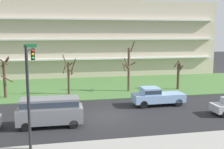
{
  "coord_description": "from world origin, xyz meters",
  "views": [
    {
      "loc": [
        -4.38,
        -23.88,
        7.46
      ],
      "look_at": [
        1.68,
        6.0,
        2.89
      ],
      "focal_mm": 43.72,
      "sensor_mm": 36.0,
      "label": 1
    }
  ],
  "objects_px": {
    "tree_right": "(178,75)",
    "van_gray_center_left": "(50,110)",
    "tree_center": "(129,68)",
    "tree_left": "(69,75)",
    "pickup_blue_near_left": "(156,96)",
    "traffic_signal_mast": "(30,77)",
    "tree_far_left": "(5,78)"
  },
  "relations": [
    {
      "from": "tree_far_left",
      "to": "tree_center",
      "type": "xyz_separation_m",
      "value": [
        15.04,
        0.64,
        0.66
      ]
    },
    {
      "from": "tree_right",
      "to": "van_gray_center_left",
      "type": "bearing_deg",
      "value": -144.67
    },
    {
      "from": "pickup_blue_near_left",
      "to": "traffic_signal_mast",
      "type": "height_order",
      "value": "traffic_signal_mast"
    },
    {
      "from": "tree_far_left",
      "to": "van_gray_center_left",
      "type": "height_order",
      "value": "tree_far_left"
    },
    {
      "from": "tree_far_left",
      "to": "tree_left",
      "type": "height_order",
      "value": "tree_left"
    },
    {
      "from": "tree_far_left",
      "to": "traffic_signal_mast",
      "type": "bearing_deg",
      "value": -73.6
    },
    {
      "from": "tree_center",
      "to": "tree_far_left",
      "type": "bearing_deg",
      "value": -177.56
    },
    {
      "from": "tree_right",
      "to": "tree_left",
      "type": "bearing_deg",
      "value": -179.12
    },
    {
      "from": "tree_right",
      "to": "traffic_signal_mast",
      "type": "relative_size",
      "value": 0.59
    },
    {
      "from": "tree_right",
      "to": "pickup_blue_near_left",
      "type": "bearing_deg",
      "value": -128.9
    },
    {
      "from": "tree_center",
      "to": "tree_left",
      "type": "bearing_deg",
      "value": -177.65
    },
    {
      "from": "tree_left",
      "to": "traffic_signal_mast",
      "type": "height_order",
      "value": "traffic_signal_mast"
    },
    {
      "from": "tree_center",
      "to": "pickup_blue_near_left",
      "type": "xyz_separation_m",
      "value": [
        1.03,
        -7.35,
        -2.06
      ]
    },
    {
      "from": "pickup_blue_near_left",
      "to": "tree_center",
      "type": "bearing_deg",
      "value": -82.46
    },
    {
      "from": "tree_far_left",
      "to": "traffic_signal_mast",
      "type": "relative_size",
      "value": 0.72
    },
    {
      "from": "tree_left",
      "to": "pickup_blue_near_left",
      "type": "bearing_deg",
      "value": -39.01
    },
    {
      "from": "traffic_signal_mast",
      "to": "tree_left",
      "type": "bearing_deg",
      "value": 77.51
    },
    {
      "from": "tree_center",
      "to": "pickup_blue_near_left",
      "type": "distance_m",
      "value": 7.7
    },
    {
      "from": "traffic_signal_mast",
      "to": "tree_right",
      "type": "bearing_deg",
      "value": 39.65
    },
    {
      "from": "tree_center",
      "to": "traffic_signal_mast",
      "type": "relative_size",
      "value": 0.97
    },
    {
      "from": "tree_center",
      "to": "van_gray_center_left",
      "type": "bearing_deg",
      "value": -129.31
    },
    {
      "from": "tree_far_left",
      "to": "pickup_blue_near_left",
      "type": "height_order",
      "value": "tree_far_left"
    },
    {
      "from": "tree_center",
      "to": "traffic_signal_mast",
      "type": "bearing_deg",
      "value": -126.28
    },
    {
      "from": "pickup_blue_near_left",
      "to": "tree_right",
      "type": "bearing_deg",
      "value": -129.32
    },
    {
      "from": "tree_center",
      "to": "pickup_blue_near_left",
      "type": "relative_size",
      "value": 1.21
    },
    {
      "from": "tree_far_left",
      "to": "tree_left",
      "type": "bearing_deg",
      "value": 2.53
    },
    {
      "from": "tree_far_left",
      "to": "van_gray_center_left",
      "type": "distance_m",
      "value": 12.46
    },
    {
      "from": "tree_center",
      "to": "pickup_blue_near_left",
      "type": "height_order",
      "value": "tree_center"
    },
    {
      "from": "tree_left",
      "to": "tree_right",
      "type": "bearing_deg",
      "value": 0.88
    },
    {
      "from": "tree_left",
      "to": "pickup_blue_near_left",
      "type": "xyz_separation_m",
      "value": [
        8.69,
        -7.04,
        -1.44
      ]
    },
    {
      "from": "tree_left",
      "to": "tree_far_left",
      "type": "bearing_deg",
      "value": -177.47
    },
    {
      "from": "tree_far_left",
      "to": "tree_center",
      "type": "height_order",
      "value": "tree_center"
    }
  ]
}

